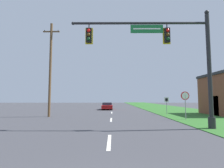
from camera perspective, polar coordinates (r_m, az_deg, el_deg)
grass_verge_right at (r=33.58m, az=18.42°, el=-7.76°), size 10.00×110.00×0.04m
road_center_line at (r=23.98m, az=-0.08°, el=-9.33°), size 0.16×34.80×0.01m
signal_mast at (r=12.19m, az=19.76°, el=8.76°), size 9.21×0.47×7.72m
car_ahead at (r=30.63m, az=-1.60°, el=-7.22°), size 1.90×4.29×1.19m
stop_sign at (r=17.16m, az=22.78°, el=-4.54°), size 0.76×0.07×2.50m
route_sign_post at (r=22.36m, az=17.38°, el=-5.53°), size 0.55×0.06×2.03m
utility_pole_near at (r=19.97m, az=-19.49°, el=5.04°), size 1.80×0.26×10.11m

